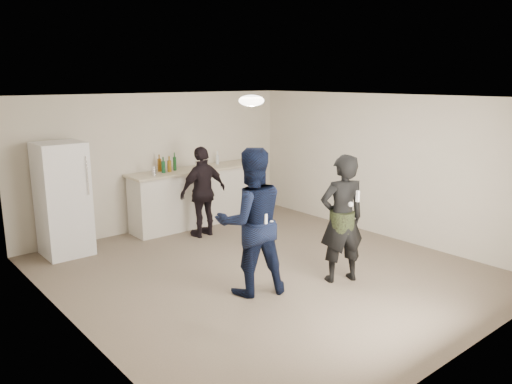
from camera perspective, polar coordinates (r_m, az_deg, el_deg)
floor at (r=7.40m, az=1.01°, el=-8.98°), size 6.00×6.00×0.00m
ceiling at (r=6.88m, az=1.09°, el=10.74°), size 6.00×6.00×0.00m
wall_back at (r=9.47m, az=-10.98°, el=3.48°), size 6.00×0.00×6.00m
wall_front at (r=5.24m, az=23.22°, el=-4.90°), size 6.00×0.00×6.00m
wall_left at (r=5.68m, az=-20.43°, el=-3.32°), size 0.00×6.00×6.00m
wall_right at (r=9.05m, az=14.32°, el=2.89°), size 0.00×6.00×6.00m
counter at (r=9.62m, az=-6.82°, el=-0.63°), size 2.60×0.56×1.05m
counter_top at (r=9.51m, az=-6.90°, el=2.56°), size 2.68×0.64×0.04m
fridge at (r=8.40m, az=-21.22°, el=-0.78°), size 0.70×0.70×1.80m
fridge_handle at (r=8.07m, az=-18.71°, el=1.79°), size 0.02×0.02×0.60m
ceiling_dome at (r=7.11m, az=-0.53°, el=10.41°), size 0.36×0.36×0.16m
shaker at (r=8.90m, az=-11.61°, el=2.37°), size 0.08×0.08×0.17m
man at (r=6.40m, az=-0.56°, el=-3.42°), size 1.14×1.02×1.92m
woman at (r=6.89m, az=9.80°, el=-3.04°), size 0.76×0.63×1.78m
camo_shorts at (r=6.90m, az=9.78°, el=-3.34°), size 0.34×0.34×0.28m
spectator at (r=8.83m, az=-6.06°, el=0.02°), size 0.96×0.44×1.61m
remote_man at (r=6.17m, az=1.09°, el=-3.18°), size 0.04×0.04×0.15m
nunchuk_man at (r=6.28m, az=1.74°, el=-3.54°), size 0.07×0.07×0.07m
remote_woman at (r=6.65m, az=11.55°, el=-0.47°), size 0.04×0.04×0.15m
nunchuk_woman at (r=6.62m, az=10.77°, el=-1.40°), size 0.07×0.07×0.07m
bottle_cluster at (r=9.35m, az=-9.26°, el=3.11°), size 1.36×0.24×0.25m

